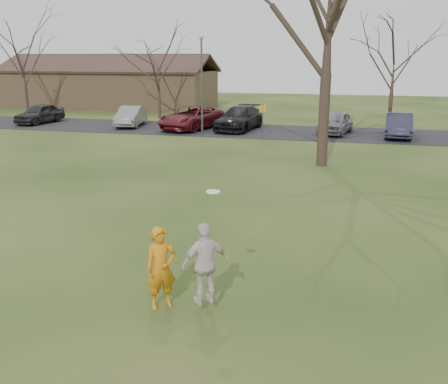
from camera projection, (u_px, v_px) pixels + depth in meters
The scene contains 15 objects.
ground at pixel (175, 318), 9.78m from camera, with size 120.00×120.00×0.00m, color #1E380F.
parking_strip at pixel (299, 132), 33.18m from camera, with size 62.00×6.50×0.04m, color black.
player_defender at pixel (161, 268), 10.00m from camera, with size 0.62×0.41×1.71m, color #C77910.
car_0 at pixel (40, 114), 37.40m from camera, with size 1.71×4.25×1.45m, color #252528.
car_1 at pixel (131, 116), 35.92m from camera, with size 1.50×4.31×1.42m, color gray.
car_2 at pixel (192, 118), 34.48m from camera, with size 2.58×5.60×1.56m, color #5A151D.
car_3 at pixel (240, 118), 34.17m from camera, with size 2.20×5.41×1.57m, color black.
car_4 at pixel (336, 122), 32.47m from camera, with size 1.70×4.21×1.44m, color gray.
car_5 at pixel (399, 125), 31.07m from camera, with size 1.56×4.48×1.48m, color #2C2B41.
catching_play at pixel (205, 264), 9.73m from camera, with size 1.03×0.91×2.30m.
building at pixel (111, 87), 49.46m from camera, with size 20.60×8.50×5.14m.
lamp_post at pixel (202, 72), 31.18m from camera, with size 0.34×0.34×6.27m.
sign_yellow at pixel (263, 115), 30.46m from camera, with size 0.35×0.35×2.08m.
big_tree at pixel (330, 7), 21.51m from camera, with size 9.00×9.00×14.00m, color #352821, non-canonical shape.
small_tree_row at pixel (369, 71), 35.88m from camera, with size 55.00×5.90×8.50m.
Camera 1 is at (3.03, -8.29, 4.98)m, focal length 39.94 mm.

